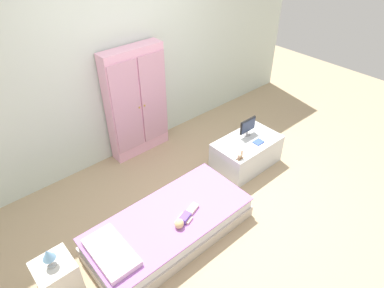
{
  "coord_description": "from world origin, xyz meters",
  "views": [
    {
      "loc": [
        -2.0,
        -2.01,
        2.96
      ],
      "look_at": [
        0.12,
        0.42,
        0.58
      ],
      "focal_mm": 31.05,
      "sensor_mm": 36.0,
      "label": 1
    }
  ],
  "objects_px": {
    "nightstand": "(57,277)",
    "wardrobe": "(137,103)",
    "tv_monitor": "(248,126)",
    "book_blue": "(258,142)",
    "tv_stand": "(246,153)",
    "table_lamp": "(48,255)",
    "rocking_horse_toy": "(241,155)",
    "doll": "(183,220)",
    "bed": "(170,226)"
  },
  "relations": [
    {
      "from": "nightstand",
      "to": "rocking_horse_toy",
      "type": "bearing_deg",
      "value": -2.96
    },
    {
      "from": "table_lamp",
      "to": "tv_stand",
      "type": "bearing_deg",
      "value": 1.51
    },
    {
      "from": "doll",
      "to": "table_lamp",
      "type": "height_order",
      "value": "table_lamp"
    },
    {
      "from": "doll",
      "to": "nightstand",
      "type": "relative_size",
      "value": 1.05
    },
    {
      "from": "bed",
      "to": "book_blue",
      "type": "relative_size",
      "value": 13.78
    },
    {
      "from": "bed",
      "to": "table_lamp",
      "type": "xyz_separation_m",
      "value": [
        -1.16,
        0.19,
        0.37
      ]
    },
    {
      "from": "doll",
      "to": "book_blue",
      "type": "distance_m",
      "value": 1.56
    },
    {
      "from": "rocking_horse_toy",
      "to": "book_blue",
      "type": "relative_size",
      "value": 0.9
    },
    {
      "from": "doll",
      "to": "rocking_horse_toy",
      "type": "relative_size",
      "value": 3.31
    },
    {
      "from": "bed",
      "to": "nightstand",
      "type": "bearing_deg",
      "value": 170.55
    },
    {
      "from": "tv_stand",
      "to": "book_blue",
      "type": "xyz_separation_m",
      "value": [
        0.07,
        -0.12,
        0.21
      ]
    },
    {
      "from": "doll",
      "to": "wardrobe",
      "type": "xyz_separation_m",
      "value": [
        0.59,
        1.65,
        0.45
      ]
    },
    {
      "from": "rocking_horse_toy",
      "to": "nightstand",
      "type": "bearing_deg",
      "value": 177.04
    },
    {
      "from": "bed",
      "to": "tv_monitor",
      "type": "height_order",
      "value": "tv_monitor"
    },
    {
      "from": "table_lamp",
      "to": "nightstand",
      "type": "bearing_deg",
      "value": 0.0
    },
    {
      "from": "table_lamp",
      "to": "wardrobe",
      "type": "bearing_deg",
      "value": 36.07
    },
    {
      "from": "nightstand",
      "to": "wardrobe",
      "type": "relative_size",
      "value": 0.24
    },
    {
      "from": "nightstand",
      "to": "tv_monitor",
      "type": "xyz_separation_m",
      "value": [
        2.76,
        0.16,
        0.37
      ]
    },
    {
      "from": "tv_monitor",
      "to": "book_blue",
      "type": "relative_size",
      "value": 2.12
    },
    {
      "from": "nightstand",
      "to": "tv_stand",
      "type": "distance_m",
      "value": 2.68
    },
    {
      "from": "nightstand",
      "to": "table_lamp",
      "type": "relative_size",
      "value": 1.79
    },
    {
      "from": "rocking_horse_toy",
      "to": "book_blue",
      "type": "height_order",
      "value": "rocking_horse_toy"
    },
    {
      "from": "table_lamp",
      "to": "rocking_horse_toy",
      "type": "distance_m",
      "value": 2.32
    },
    {
      "from": "tv_monitor",
      "to": "book_blue",
      "type": "height_order",
      "value": "tv_monitor"
    },
    {
      "from": "tv_monitor",
      "to": "table_lamp",
      "type": "bearing_deg",
      "value": -176.63
    },
    {
      "from": "tv_stand",
      "to": "rocking_horse_toy",
      "type": "xyz_separation_m",
      "value": [
        -0.36,
        -0.19,
        0.26
      ]
    },
    {
      "from": "rocking_horse_toy",
      "to": "book_blue",
      "type": "bearing_deg",
      "value": 9.31
    },
    {
      "from": "nightstand",
      "to": "doll",
      "type": "bearing_deg",
      "value": -15.41
    },
    {
      "from": "tv_stand",
      "to": "tv_monitor",
      "type": "xyz_separation_m",
      "value": [
        0.08,
        0.09,
        0.35
      ]
    },
    {
      "from": "book_blue",
      "to": "bed",
      "type": "bearing_deg",
      "value": -174.89
    },
    {
      "from": "doll",
      "to": "bed",
      "type": "bearing_deg",
      "value": 114.58
    },
    {
      "from": "doll",
      "to": "book_blue",
      "type": "height_order",
      "value": "book_blue"
    },
    {
      "from": "wardrobe",
      "to": "tv_monitor",
      "type": "distance_m",
      "value": 1.51
    },
    {
      "from": "nightstand",
      "to": "wardrobe",
      "type": "height_order",
      "value": "wardrobe"
    },
    {
      "from": "doll",
      "to": "wardrobe",
      "type": "relative_size",
      "value": 0.25
    },
    {
      "from": "wardrobe",
      "to": "book_blue",
      "type": "height_order",
      "value": "wardrobe"
    },
    {
      "from": "doll",
      "to": "table_lamp",
      "type": "distance_m",
      "value": 1.28
    },
    {
      "from": "doll",
      "to": "tv_stand",
      "type": "relative_size",
      "value": 0.43
    },
    {
      "from": "bed",
      "to": "table_lamp",
      "type": "height_order",
      "value": "table_lamp"
    },
    {
      "from": "doll",
      "to": "rocking_horse_toy",
      "type": "distance_m",
      "value": 1.13
    },
    {
      "from": "wardrobe",
      "to": "book_blue",
      "type": "xyz_separation_m",
      "value": [
        0.94,
        -1.37,
        -0.35
      ]
    },
    {
      "from": "book_blue",
      "to": "rocking_horse_toy",
      "type": "bearing_deg",
      "value": -170.69
    },
    {
      "from": "doll",
      "to": "nightstand",
      "type": "xyz_separation_m",
      "value": [
        -1.22,
        0.34,
        -0.14
      ]
    },
    {
      "from": "bed",
      "to": "wardrobe",
      "type": "xyz_separation_m",
      "value": [
        0.65,
        1.51,
        0.63
      ]
    },
    {
      "from": "tv_monitor",
      "to": "rocking_horse_toy",
      "type": "bearing_deg",
      "value": -147.47
    },
    {
      "from": "tv_monitor",
      "to": "book_blue",
      "type": "bearing_deg",
      "value": -94.3
    },
    {
      "from": "wardrobe",
      "to": "book_blue",
      "type": "bearing_deg",
      "value": -55.47
    },
    {
      "from": "rocking_horse_toy",
      "to": "wardrobe",
      "type": "bearing_deg",
      "value": 109.65
    },
    {
      "from": "doll",
      "to": "tv_monitor",
      "type": "xyz_separation_m",
      "value": [
        1.54,
        0.5,
        0.23
      ]
    },
    {
      "from": "wardrobe",
      "to": "rocking_horse_toy",
      "type": "bearing_deg",
      "value": -70.35
    }
  ]
}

